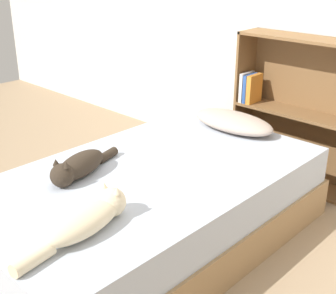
{
  "coord_description": "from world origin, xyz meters",
  "views": [
    {
      "loc": [
        1.71,
        -1.64,
        1.61
      ],
      "look_at": [
        0.0,
        0.16,
        0.57
      ],
      "focal_mm": 50.0,
      "sensor_mm": 36.0,
      "label": 1
    }
  ],
  "objects_px": {
    "cat_light": "(88,218)",
    "bed": "(150,208)",
    "bookshelf": "(298,109)",
    "cat_dark": "(78,167)",
    "pillow": "(233,122)"
  },
  "relations": [
    {
      "from": "cat_light",
      "to": "bookshelf",
      "type": "height_order",
      "value": "bookshelf"
    },
    {
      "from": "cat_light",
      "to": "cat_dark",
      "type": "height_order",
      "value": "cat_light"
    },
    {
      "from": "cat_dark",
      "to": "pillow",
      "type": "bearing_deg",
      "value": 156.82
    },
    {
      "from": "bed",
      "to": "cat_dark",
      "type": "xyz_separation_m",
      "value": [
        -0.23,
        -0.31,
        0.3
      ]
    },
    {
      "from": "cat_dark",
      "to": "bookshelf",
      "type": "distance_m",
      "value": 1.72
    },
    {
      "from": "pillow",
      "to": "bookshelf",
      "type": "xyz_separation_m",
      "value": [
        0.21,
        0.5,
        0.02
      ]
    },
    {
      "from": "pillow",
      "to": "cat_dark",
      "type": "relative_size",
      "value": 1.16
    },
    {
      "from": "bed",
      "to": "cat_dark",
      "type": "distance_m",
      "value": 0.49
    },
    {
      "from": "bed",
      "to": "bookshelf",
      "type": "height_order",
      "value": "bookshelf"
    },
    {
      "from": "cat_light",
      "to": "bed",
      "type": "bearing_deg",
      "value": 12.68
    },
    {
      "from": "bookshelf",
      "to": "bed",
      "type": "bearing_deg",
      "value": -96.79
    },
    {
      "from": "bookshelf",
      "to": "cat_light",
      "type": "bearing_deg",
      "value": -87.84
    },
    {
      "from": "bed",
      "to": "cat_light",
      "type": "xyz_separation_m",
      "value": [
        0.24,
        -0.6,
        0.3
      ]
    },
    {
      "from": "cat_light",
      "to": "cat_dark",
      "type": "relative_size",
      "value": 1.19
    },
    {
      "from": "cat_light",
      "to": "bookshelf",
      "type": "xyz_separation_m",
      "value": [
        -0.07,
        1.96,
        0.02
      ]
    }
  ]
}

